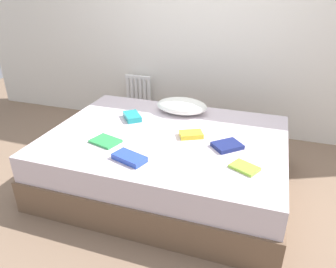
{
  "coord_description": "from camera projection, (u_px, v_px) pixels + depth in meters",
  "views": [
    {
      "loc": [
        0.78,
        -2.27,
        1.69
      ],
      "look_at": [
        0.0,
        0.05,
        0.48
      ],
      "focal_mm": 33.9,
      "sensor_mm": 36.0,
      "label": 1
    }
  ],
  "objects": [
    {
      "name": "ground_plane",
      "position": [
        166.0,
        183.0,
        2.9
      ],
      "size": [
        8.0,
        8.0,
        0.0
      ],
      "primitive_type": "plane",
      "color": "#7F6651"
    },
    {
      "name": "back_wall",
      "position": [
        206.0,
        7.0,
        3.43
      ],
      "size": [
        6.0,
        0.1,
        2.8
      ],
      "primitive_type": "cube",
      "color": "silver",
      "rests_on": "ground"
    },
    {
      "name": "bed",
      "position": [
        166.0,
        160.0,
        2.79
      ],
      "size": [
        2.0,
        1.5,
        0.5
      ],
      "color": "brown",
      "rests_on": "ground"
    },
    {
      "name": "radiator",
      "position": [
        139.0,
        96.0,
        3.99
      ],
      "size": [
        0.33,
        0.04,
        0.53
      ],
      "color": "white",
      "rests_on": "ground"
    },
    {
      "name": "pillow",
      "position": [
        182.0,
        106.0,
        3.08
      ],
      "size": [
        0.5,
        0.34,
        0.14
      ],
      "primitive_type": "ellipsoid",
      "color": "white",
      "rests_on": "bed"
    },
    {
      "name": "textbook_green",
      "position": [
        105.0,
        141.0,
        2.55
      ],
      "size": [
        0.26,
        0.22,
        0.02
      ],
      "primitive_type": "cube",
      "rotation": [
        0.0,
        0.0,
        -0.29
      ],
      "color": "green",
      "rests_on": "bed"
    },
    {
      "name": "textbook_blue",
      "position": [
        129.0,
        158.0,
        2.29
      ],
      "size": [
        0.27,
        0.2,
        0.04
      ],
      "primitive_type": "cube",
      "rotation": [
        0.0,
        0.0,
        -0.32
      ],
      "color": "#2847B7",
      "rests_on": "bed"
    },
    {
      "name": "textbook_yellow",
      "position": [
        191.0,
        135.0,
        2.63
      ],
      "size": [
        0.22,
        0.2,
        0.04
      ],
      "primitive_type": "cube",
      "rotation": [
        0.0,
        0.0,
        0.47
      ],
      "color": "yellow",
      "rests_on": "bed"
    },
    {
      "name": "textbook_navy",
      "position": [
        227.0,
        146.0,
        2.46
      ],
      "size": [
        0.27,
        0.26,
        0.03
      ],
      "primitive_type": "cube",
      "rotation": [
        0.0,
        0.0,
        0.74
      ],
      "color": "navy",
      "rests_on": "bed"
    },
    {
      "name": "textbook_teal",
      "position": [
        132.0,
        117.0,
        2.96
      ],
      "size": [
        0.23,
        0.24,
        0.05
      ],
      "primitive_type": "cube",
      "rotation": [
        0.0,
        0.0,
        -0.89
      ],
      "color": "teal",
      "rests_on": "bed"
    },
    {
      "name": "textbook_lime",
      "position": [
        245.0,
        168.0,
        2.19
      ],
      "size": [
        0.22,
        0.2,
        0.02
      ],
      "primitive_type": "cube",
      "rotation": [
        0.0,
        0.0,
        -0.47
      ],
      "color": "#8CC638",
      "rests_on": "bed"
    }
  ]
}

